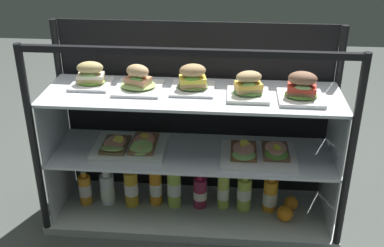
{
  "coord_description": "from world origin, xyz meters",
  "views": [
    {
      "loc": [
        0.16,
        -1.92,
        1.45
      ],
      "look_at": [
        0.0,
        0.0,
        0.51
      ],
      "focal_mm": 44.53,
      "sensor_mm": 36.0,
      "label": 1
    }
  ],
  "objects_px": {
    "plated_roll_sandwich_center": "(302,90)",
    "open_sandwich_tray_near_right_corner": "(259,153)",
    "juice_bottle_front_fourth": "(131,187)",
    "juice_bottle_front_left_end": "(223,190)",
    "plated_roll_sandwich_far_left": "(138,82)",
    "juice_bottle_back_center": "(200,192)",
    "juice_bottle_near_post": "(174,188)",
    "juice_bottle_front_second": "(244,193)",
    "orange_fruit_beside_bottles": "(291,203)",
    "juice_bottle_front_right_end": "(107,189)",
    "plated_roll_sandwich_near_right_corner": "(248,88)",
    "open_sandwich_tray_center": "(130,145)",
    "plated_roll_sandwich_left_of_center": "(193,80)",
    "juice_bottle_tucked_behind": "(85,189)",
    "plated_roll_sandwich_far_right": "(91,76)",
    "orange_fruit_near_left_post": "(285,213)",
    "juice_bottle_front_middle": "(270,194)",
    "juice_bottle_back_left": "(156,186)"
  },
  "relations": [
    {
      "from": "juice_bottle_front_left_end",
      "to": "juice_bottle_front_middle",
      "type": "height_order",
      "value": "juice_bottle_front_left_end"
    },
    {
      "from": "orange_fruit_near_left_post",
      "to": "juice_bottle_near_post",
      "type": "bearing_deg",
      "value": 171.87
    },
    {
      "from": "plated_roll_sandwich_near_right_corner",
      "to": "juice_bottle_back_center",
      "type": "xyz_separation_m",
      "value": [
        -0.21,
        0.05,
        -0.58
      ]
    },
    {
      "from": "juice_bottle_near_post",
      "to": "open_sandwich_tray_near_right_corner",
      "type": "bearing_deg",
      "value": -5.89
    },
    {
      "from": "plated_roll_sandwich_center",
      "to": "open_sandwich_tray_near_right_corner",
      "type": "height_order",
      "value": "plated_roll_sandwich_center"
    },
    {
      "from": "plated_roll_sandwich_near_right_corner",
      "to": "juice_bottle_front_left_end",
      "type": "relative_size",
      "value": 0.76
    },
    {
      "from": "juice_bottle_front_middle",
      "to": "plated_roll_sandwich_center",
      "type": "bearing_deg",
      "value": -38.41
    },
    {
      "from": "plated_roll_sandwich_far_right",
      "to": "plated_roll_sandwich_far_left",
      "type": "distance_m",
      "value": 0.22
    },
    {
      "from": "plated_roll_sandwich_left_of_center",
      "to": "juice_bottle_front_right_end",
      "type": "height_order",
      "value": "plated_roll_sandwich_left_of_center"
    },
    {
      "from": "juice_bottle_near_post",
      "to": "juice_bottle_front_second",
      "type": "height_order",
      "value": "juice_bottle_near_post"
    },
    {
      "from": "juice_bottle_near_post",
      "to": "juice_bottle_back_center",
      "type": "bearing_deg",
      "value": 1.91
    },
    {
      "from": "open_sandwich_tray_near_right_corner",
      "to": "juice_bottle_front_fourth",
      "type": "xyz_separation_m",
      "value": [
        -0.61,
        0.03,
        -0.24
      ]
    },
    {
      "from": "juice_bottle_back_center",
      "to": "plated_roll_sandwich_near_right_corner",
      "type": "bearing_deg",
      "value": -13.45
    },
    {
      "from": "open_sandwich_tray_center",
      "to": "plated_roll_sandwich_left_of_center",
      "type": "bearing_deg",
      "value": 5.81
    },
    {
      "from": "juice_bottle_front_right_end",
      "to": "juice_bottle_near_post",
      "type": "height_order",
      "value": "juice_bottle_near_post"
    },
    {
      "from": "plated_roll_sandwich_far_left",
      "to": "juice_bottle_back_center",
      "type": "height_order",
      "value": "plated_roll_sandwich_far_left"
    },
    {
      "from": "plated_roll_sandwich_center",
      "to": "orange_fruit_beside_bottles",
      "type": "xyz_separation_m",
      "value": [
        0.02,
        0.08,
        -0.63
      ]
    },
    {
      "from": "juice_bottle_front_right_end",
      "to": "juice_bottle_back_center",
      "type": "bearing_deg",
      "value": 1.21
    },
    {
      "from": "plated_roll_sandwich_left_of_center",
      "to": "juice_bottle_front_second",
      "type": "distance_m",
      "value": 0.63
    },
    {
      "from": "plated_roll_sandwich_far_left",
      "to": "plated_roll_sandwich_far_right",
      "type": "bearing_deg",
      "value": 171.63
    },
    {
      "from": "juice_bottle_front_second",
      "to": "juice_bottle_back_center",
      "type": "bearing_deg",
      "value": 179.59
    },
    {
      "from": "open_sandwich_tray_center",
      "to": "open_sandwich_tray_near_right_corner",
      "type": "relative_size",
      "value": 1.0
    },
    {
      "from": "juice_bottle_front_fourth",
      "to": "orange_fruit_beside_bottles",
      "type": "relative_size",
      "value": 3.55
    },
    {
      "from": "open_sandwich_tray_near_right_corner",
      "to": "juice_bottle_tucked_behind",
      "type": "xyz_separation_m",
      "value": [
        -0.84,
        0.02,
        -0.26
      ]
    },
    {
      "from": "juice_bottle_back_center",
      "to": "open_sandwich_tray_near_right_corner",
      "type": "bearing_deg",
      "value": -9.5
    },
    {
      "from": "plated_roll_sandwich_left_of_center",
      "to": "juice_bottle_back_center",
      "type": "height_order",
      "value": "plated_roll_sandwich_left_of_center"
    },
    {
      "from": "plated_roll_sandwich_far_left",
      "to": "juice_bottle_front_second",
      "type": "distance_m",
      "value": 0.75
    },
    {
      "from": "plated_roll_sandwich_center",
      "to": "open_sandwich_tray_near_right_corner",
      "type": "xyz_separation_m",
      "value": [
        -0.16,
        0.02,
        -0.33
      ]
    },
    {
      "from": "juice_bottle_front_fourth",
      "to": "juice_bottle_front_left_end",
      "type": "xyz_separation_m",
      "value": [
        0.45,
        0.02,
        -0.0
      ]
    },
    {
      "from": "plated_roll_sandwich_far_left",
      "to": "plated_roll_sandwich_near_right_corner",
      "type": "distance_m",
      "value": 0.49
    },
    {
      "from": "juice_bottle_near_post",
      "to": "open_sandwich_tray_center",
      "type": "bearing_deg",
      "value": -174.66
    },
    {
      "from": "open_sandwich_tray_center",
      "to": "orange_fruit_beside_bottles",
      "type": "height_order",
      "value": "open_sandwich_tray_center"
    },
    {
      "from": "plated_roll_sandwich_far_left",
      "to": "orange_fruit_near_left_post",
      "type": "bearing_deg",
      "value": -5.96
    },
    {
      "from": "juice_bottle_front_right_end",
      "to": "juice_bottle_front_second",
      "type": "xyz_separation_m",
      "value": [
        0.68,
        0.01,
        0.01
      ]
    },
    {
      "from": "juice_bottle_back_center",
      "to": "orange_fruit_near_left_post",
      "type": "height_order",
      "value": "juice_bottle_back_center"
    },
    {
      "from": "plated_roll_sandwich_near_right_corner",
      "to": "juice_bottle_back_center",
      "type": "relative_size",
      "value": 0.87
    },
    {
      "from": "plated_roll_sandwich_far_left",
      "to": "open_sandwich_tray_center",
      "type": "height_order",
      "value": "plated_roll_sandwich_far_left"
    },
    {
      "from": "juice_bottle_front_second",
      "to": "open_sandwich_tray_center",
      "type": "bearing_deg",
      "value": -177.73
    },
    {
      "from": "juice_bottle_back_center",
      "to": "juice_bottle_back_left",
      "type": "bearing_deg",
      "value": 177.99
    },
    {
      "from": "juice_bottle_tucked_behind",
      "to": "juice_bottle_back_center",
      "type": "relative_size",
      "value": 0.95
    },
    {
      "from": "plated_roll_sandwich_left_of_center",
      "to": "juice_bottle_front_second",
      "type": "height_order",
      "value": "plated_roll_sandwich_left_of_center"
    },
    {
      "from": "juice_bottle_near_post",
      "to": "juice_bottle_front_middle",
      "type": "distance_m",
      "value": 0.47
    },
    {
      "from": "open_sandwich_tray_near_right_corner",
      "to": "juice_bottle_front_second",
      "type": "bearing_deg",
      "value": 141.29
    },
    {
      "from": "plated_roll_sandwich_near_right_corner",
      "to": "juice_bottle_front_left_end",
      "type": "xyz_separation_m",
      "value": [
        -0.09,
        0.05,
        -0.56
      ]
    },
    {
      "from": "juice_bottle_tucked_behind",
      "to": "juice_bottle_front_middle",
      "type": "xyz_separation_m",
      "value": [
        0.91,
        0.02,
        0.01
      ]
    },
    {
      "from": "plated_roll_sandwich_left_of_center",
      "to": "plated_roll_sandwich_far_left",
      "type": "bearing_deg",
      "value": -176.24
    },
    {
      "from": "juice_bottle_front_right_end",
      "to": "juice_bottle_front_second",
      "type": "relative_size",
      "value": 1.0
    },
    {
      "from": "orange_fruit_beside_bottles",
      "to": "plated_roll_sandwich_center",
      "type": "bearing_deg",
      "value": -105.79
    },
    {
      "from": "plated_roll_sandwich_center",
      "to": "orange_fruit_beside_bottles",
      "type": "distance_m",
      "value": 0.63
    },
    {
      "from": "juice_bottle_front_second",
      "to": "juice_bottle_front_left_end",
      "type": "bearing_deg",
      "value": 176.55
    }
  ]
}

